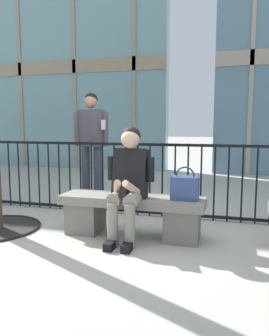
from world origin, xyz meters
name	(u,v)px	position (x,y,z in m)	size (l,w,h in m)	color
ground_plane	(132,235)	(0.00, 0.00, 0.00)	(60.00, 60.00, 0.00)	#B2ADA3
stone_bench	(132,212)	(0.00, 0.00, 0.27)	(1.60, 0.44, 0.45)	gray
seated_person_with_phone	(128,180)	(0.00, -0.13, 0.65)	(0.52, 0.66, 1.21)	gray
handbag_on_bench	(185,187)	(0.58, -0.01, 0.58)	(0.28, 0.19, 0.35)	#33477F
bystander_at_railing	(91,140)	(-1.05, 1.34, 1.00)	(0.55, 0.38, 1.71)	#383D4C
plaza_railing	(150,179)	(0.00, 0.85, 0.50)	(8.47, 0.04, 0.99)	black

